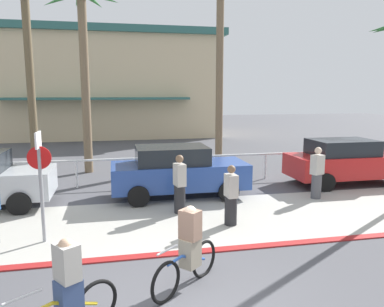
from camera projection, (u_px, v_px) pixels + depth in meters
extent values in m
plane|color=#4C4C51|center=(141.00, 176.00, 15.52)|extent=(80.00, 80.00, 0.00)
cube|color=#ADAAA0|center=(157.00, 223.00, 9.92)|extent=(44.00, 4.00, 0.02)
cube|color=maroon|center=(168.00, 254.00, 7.98)|extent=(44.00, 0.24, 0.03)
cube|color=beige|center=(100.00, 88.00, 29.97)|extent=(18.14, 8.03, 7.55)
cube|color=#2D605B|center=(98.00, 36.00, 29.32)|extent=(18.74, 8.63, 0.50)
cube|color=#2D605B|center=(98.00, 99.00, 25.73)|extent=(12.70, 1.20, 0.16)
cylinder|color=white|center=(144.00, 158.00, 13.91)|extent=(19.32, 0.08, 0.08)
cylinder|color=white|center=(4.00, 177.00, 13.02)|extent=(0.08, 0.08, 1.00)
cylinder|color=white|center=(77.00, 174.00, 13.50)|extent=(0.08, 0.08, 1.00)
cylinder|color=white|center=(144.00, 171.00, 13.99)|extent=(0.08, 0.08, 1.00)
cylinder|color=white|center=(207.00, 169.00, 14.48)|extent=(0.08, 0.08, 1.00)
cylinder|color=white|center=(265.00, 166.00, 14.97)|extent=(0.08, 0.08, 1.00)
cylinder|color=white|center=(320.00, 164.00, 15.45)|extent=(0.08, 0.08, 1.00)
cylinder|color=white|center=(372.00, 162.00, 15.94)|extent=(0.08, 0.08, 1.00)
cylinder|color=gray|center=(42.00, 196.00, 8.47)|extent=(0.08, 0.08, 2.20)
cube|color=white|center=(38.00, 140.00, 8.26)|extent=(0.04, 0.56, 0.36)
cylinder|color=red|center=(39.00, 158.00, 8.33)|extent=(0.52, 0.03, 0.52)
cylinder|color=brown|center=(30.00, 75.00, 17.11)|extent=(0.36, 0.36, 8.39)
cylinder|color=#756047|center=(85.00, 85.00, 15.68)|extent=(0.36, 0.36, 7.46)
cone|color=#387F3D|center=(92.00, 0.00, 15.67)|extent=(1.11, 1.27, 0.72)
cylinder|color=#756047|center=(220.00, 63.00, 18.11)|extent=(0.36, 0.36, 9.64)
cone|color=#2D6B33|center=(384.00, 28.00, 18.04)|extent=(1.78, 0.32, 0.72)
cylinder|color=black|center=(33.00, 188.00, 12.27)|extent=(0.66, 0.22, 0.66)
cylinder|color=black|center=(19.00, 204.00, 10.53)|extent=(0.66, 0.22, 0.66)
cube|color=#284793|center=(179.00, 175.00, 12.34)|extent=(4.40, 1.80, 0.80)
cube|color=#1E2328|center=(172.00, 155.00, 12.18)|extent=(2.29, 1.58, 0.56)
cylinder|color=black|center=(214.00, 179.00, 13.55)|extent=(0.66, 0.22, 0.66)
cylinder|color=black|center=(228.00, 191.00, 11.82)|extent=(0.66, 0.22, 0.66)
cylinder|color=black|center=(135.00, 183.00, 12.99)|extent=(0.66, 0.22, 0.66)
cylinder|color=black|center=(138.00, 197.00, 11.25)|extent=(0.66, 0.22, 0.66)
cube|color=red|center=(347.00, 165.00, 14.07)|extent=(4.40, 1.80, 0.80)
cube|color=#1E2328|center=(342.00, 147.00, 13.91)|extent=(2.29, 1.58, 0.56)
cylinder|color=black|center=(364.00, 169.00, 15.29)|extent=(0.66, 0.22, 0.66)
cylinder|color=black|center=(300.00, 172.00, 14.72)|extent=(0.66, 0.22, 0.66)
cylinder|color=black|center=(326.00, 183.00, 12.99)|extent=(0.66, 0.22, 0.66)
torus|color=black|center=(97.00, 303.00, 5.55)|extent=(0.62, 0.46, 0.72)
cylinder|color=gold|center=(76.00, 303.00, 5.28)|extent=(0.59, 0.44, 0.35)
cylinder|color=gold|center=(69.00, 301.00, 5.20)|extent=(0.05, 0.05, 0.44)
cylinder|color=silver|center=(22.00, 297.00, 4.70)|extent=(0.43, 0.32, 0.04)
cube|color=#384C7A|center=(69.00, 297.00, 5.19)|extent=(0.42, 0.41, 0.52)
cube|color=#B7B2A8|center=(67.00, 262.00, 5.11)|extent=(0.41, 0.43, 0.52)
sphere|color=#D6A884|center=(66.00, 246.00, 5.07)|extent=(0.22, 0.22, 0.22)
torus|color=black|center=(166.00, 282.00, 6.16)|extent=(0.58, 0.52, 0.72)
torus|color=black|center=(204.00, 259.00, 7.03)|extent=(0.58, 0.52, 0.72)
cylinder|color=#2851A8|center=(193.00, 258.00, 6.74)|extent=(0.55, 0.50, 0.35)
cylinder|color=#2851A8|center=(175.00, 261.00, 6.30)|extent=(0.32, 0.29, 0.07)
cylinder|color=#2851A8|center=(190.00, 256.00, 6.66)|extent=(0.05, 0.05, 0.44)
cylinder|color=silver|center=(167.00, 250.00, 6.11)|extent=(0.40, 0.36, 0.04)
cube|color=gray|center=(190.00, 253.00, 6.65)|extent=(0.43, 0.42, 0.52)
cube|color=#93705B|center=(190.00, 225.00, 6.56)|extent=(0.42, 0.43, 0.52)
sphere|color=beige|center=(190.00, 212.00, 6.53)|extent=(0.22, 0.22, 0.22)
cylinder|color=#232326|center=(231.00, 211.00, 9.70)|extent=(0.34, 0.34, 0.76)
cube|color=#B7B2A8|center=(231.00, 186.00, 9.59)|extent=(0.28, 0.41, 0.59)
sphere|color=brown|center=(231.00, 169.00, 9.52)|extent=(0.21, 0.21, 0.21)
cylinder|color=#4C4C51|center=(316.00, 187.00, 12.13)|extent=(0.41, 0.41, 0.81)
cube|color=#B7B2A8|center=(317.00, 165.00, 12.01)|extent=(0.46, 0.38, 0.63)
sphere|color=beige|center=(318.00, 151.00, 11.94)|extent=(0.22, 0.22, 0.22)
cylinder|color=#232326|center=(180.00, 199.00, 10.66)|extent=(0.38, 0.38, 0.81)
cube|color=#B7B2A8|center=(180.00, 175.00, 10.55)|extent=(0.34, 0.44, 0.63)
sphere|color=brown|center=(180.00, 159.00, 10.47)|extent=(0.22, 0.22, 0.22)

